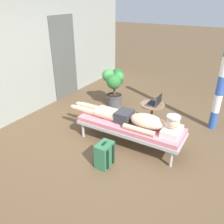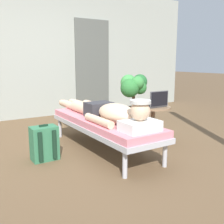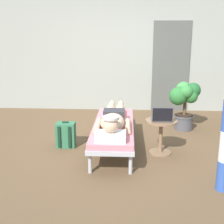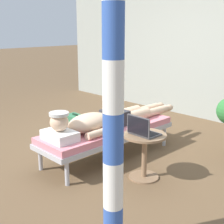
% 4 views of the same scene
% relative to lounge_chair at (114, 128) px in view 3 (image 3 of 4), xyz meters
% --- Properties ---
extents(ground_plane, '(40.00, 40.00, 0.00)m').
position_rel_lounge_chair_xyz_m(ground_plane, '(-0.12, 0.13, -0.35)').
color(ground_plane, brown).
extents(house_wall_back, '(7.60, 0.20, 2.70)m').
position_rel_lounge_chair_xyz_m(house_wall_back, '(0.00, 2.59, 1.00)').
color(house_wall_back, '#999E93').
rests_on(house_wall_back, ground).
extents(house_door_panel, '(0.84, 0.03, 2.04)m').
position_rel_lounge_chair_xyz_m(house_door_panel, '(1.18, 2.48, 0.67)').
color(house_door_panel, '#545651').
rests_on(house_door_panel, ground).
extents(lounge_chair, '(0.63, 1.92, 0.42)m').
position_rel_lounge_chair_xyz_m(lounge_chair, '(0.00, 0.00, 0.00)').
color(lounge_chair, '#B7B7BC').
rests_on(lounge_chair, ground).
extents(person_reclining, '(0.53, 2.17, 0.33)m').
position_rel_lounge_chair_xyz_m(person_reclining, '(0.00, -0.08, 0.17)').
color(person_reclining, white).
rests_on(person_reclining, lounge_chair).
extents(side_table, '(0.48, 0.48, 0.52)m').
position_rel_lounge_chair_xyz_m(side_table, '(0.72, -0.12, 0.01)').
color(side_table, '#8C6B4C').
rests_on(side_table, ground).
extents(laptop, '(0.31, 0.24, 0.23)m').
position_rel_lounge_chair_xyz_m(laptop, '(0.72, -0.17, 0.24)').
color(laptop, '#4C4C51').
rests_on(laptop, side_table).
extents(backpack, '(0.30, 0.26, 0.42)m').
position_rel_lounge_chair_xyz_m(backpack, '(-0.77, 0.06, -0.15)').
color(backpack, '#33724C').
rests_on(backpack, ground).
extents(potted_plant, '(0.58, 0.56, 0.90)m').
position_rel_lounge_chair_xyz_m(potted_plant, '(1.27, 1.08, 0.25)').
color(potted_plant, '#4C4C51').
rests_on(potted_plant, ground).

